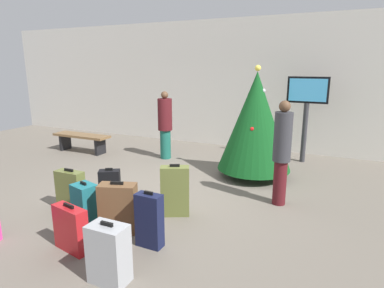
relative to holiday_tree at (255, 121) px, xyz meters
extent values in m
plane|color=#665E54|center=(-1.40, -1.62, -1.16)|extent=(16.00, 16.00, 0.00)
cube|color=beige|center=(-1.40, 2.44, 0.59)|extent=(16.00, 0.20, 3.51)
cylinder|color=#4C3319|center=(0.00, 0.00, -1.08)|extent=(0.12, 0.12, 0.17)
cone|color=#0F4719|center=(0.00, 0.00, 0.00)|extent=(1.49, 1.49, 1.98)
sphere|color=#F2D84C|center=(0.00, 0.00, 1.05)|extent=(0.12, 0.12, 0.12)
sphere|color=silver|center=(0.13, 0.00, 0.62)|extent=(0.08, 0.08, 0.08)
sphere|color=red|center=(0.04, -0.38, -0.09)|extent=(0.08, 0.08, 0.08)
sphere|color=yellow|center=(-0.17, 0.15, 0.36)|extent=(0.08, 0.08, 0.08)
sphere|color=blue|center=(0.42, 0.29, -0.43)|extent=(0.08, 0.08, 0.08)
cylinder|color=#333338|center=(0.81, 1.56, -0.46)|extent=(0.12, 0.12, 1.41)
cube|color=black|center=(0.81, 1.56, 0.55)|extent=(0.92, 0.11, 0.60)
cube|color=#4CB2F2|center=(0.81, 1.52, 0.55)|extent=(0.83, 0.04, 0.51)
cube|color=brown|center=(-4.68, 0.03, -0.71)|extent=(1.62, 0.44, 0.06)
cube|color=black|center=(-5.28, 0.03, -0.95)|extent=(0.08, 0.35, 0.42)
cube|color=black|center=(-4.07, 0.03, -0.95)|extent=(0.08, 0.35, 0.42)
cylinder|color=#4C1419|center=(0.74, -1.20, -0.79)|extent=(0.22, 0.22, 0.75)
cylinder|color=#333338|center=(0.74, -1.20, -0.02)|extent=(0.36, 0.36, 0.80)
sphere|color=brown|center=(0.74, -1.20, 0.47)|extent=(0.18, 0.18, 0.18)
cylinder|color=#19594C|center=(-2.34, 0.44, -0.80)|extent=(0.26, 0.26, 0.72)
cylinder|color=#4C1419|center=(-2.34, 0.44, -0.06)|extent=(0.49, 0.49, 0.77)
sphere|color=brown|center=(-2.34, 0.44, 0.41)|extent=(0.18, 0.18, 0.18)
cube|color=#59602D|center=(-2.24, -2.82, -0.84)|extent=(0.47, 0.19, 0.64)
cube|color=black|center=(-2.24, -2.82, -0.50)|extent=(0.16, 0.03, 0.04)
cube|color=#141938|center=(-0.51, -3.23, -0.81)|extent=(0.34, 0.18, 0.70)
cube|color=black|center=(-0.51, -3.23, -0.44)|extent=(0.12, 0.03, 0.04)
cube|color=#9EA0A5|center=(-0.52, -4.01, -0.84)|extent=(0.42, 0.26, 0.65)
cube|color=black|center=(-0.52, -4.01, -0.49)|extent=(0.15, 0.03, 0.04)
cube|color=#59602D|center=(-0.64, -2.30, -0.77)|extent=(0.47, 0.36, 0.78)
cube|color=black|center=(-0.64, -2.30, -0.36)|extent=(0.15, 0.09, 0.04)
cube|color=black|center=(-1.87, -2.32, -0.88)|extent=(0.39, 0.33, 0.56)
cube|color=black|center=(-1.87, -2.32, -0.58)|extent=(0.12, 0.09, 0.04)
cube|color=#B2191E|center=(-1.34, -3.72, -0.87)|extent=(0.53, 0.26, 0.58)
cube|color=black|center=(-1.34, -3.72, -0.57)|extent=(0.18, 0.06, 0.04)
cube|color=#19606B|center=(-1.68, -3.11, -0.86)|extent=(0.40, 0.34, 0.60)
cube|color=black|center=(-1.68, -3.11, -0.54)|extent=(0.12, 0.06, 0.04)
cube|color=brown|center=(-1.11, -3.08, -0.82)|extent=(0.56, 0.40, 0.69)
cube|color=black|center=(-1.11, -3.08, -0.45)|extent=(0.18, 0.09, 0.04)
camera|label=1|loc=(1.55, -6.41, 1.08)|focal=30.37mm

